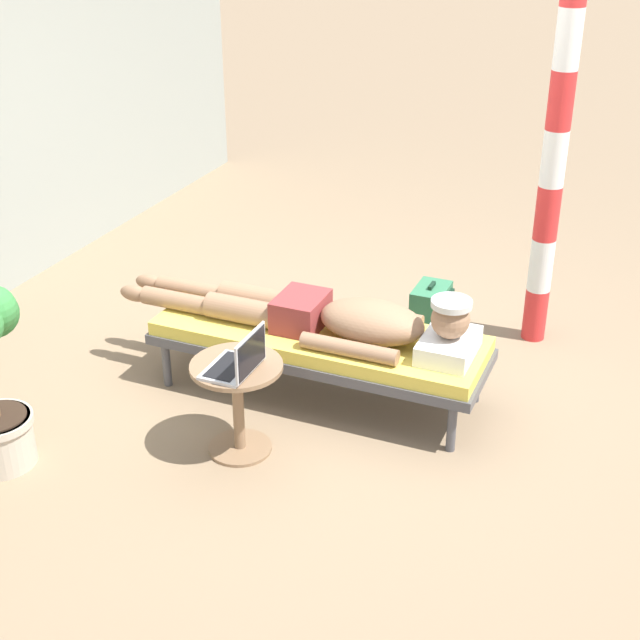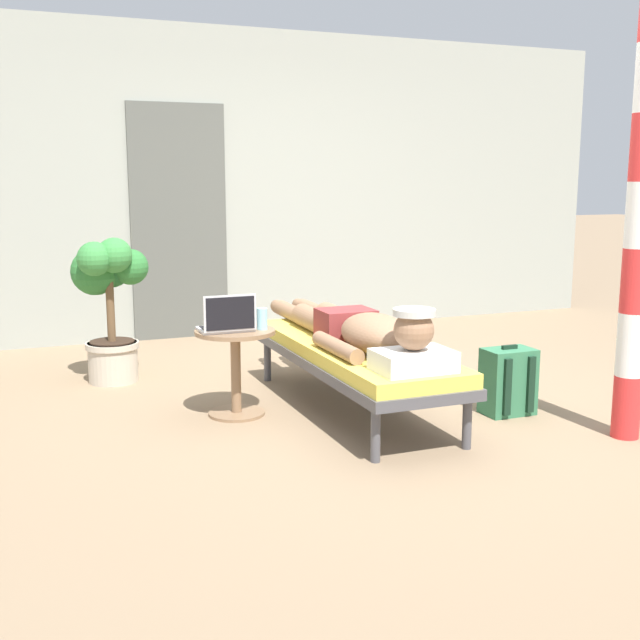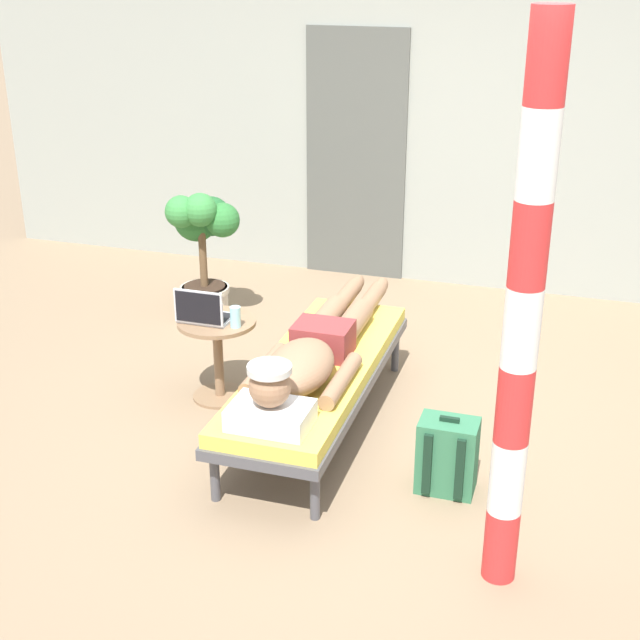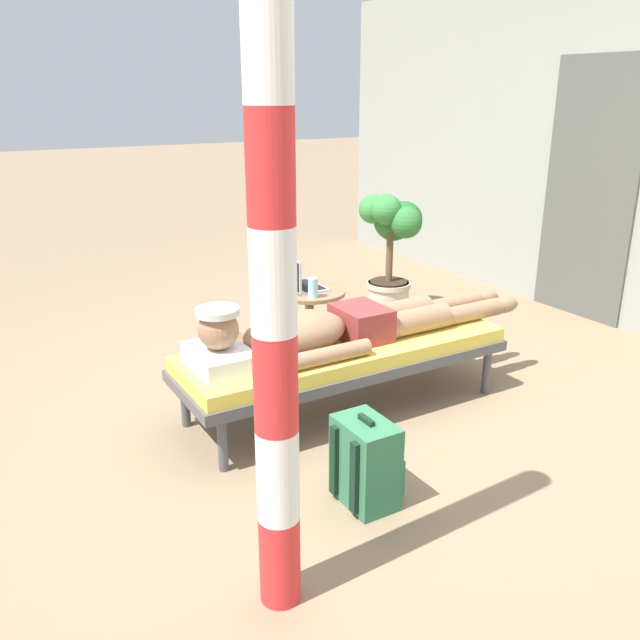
{
  "view_description": "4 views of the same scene",
  "coord_description": "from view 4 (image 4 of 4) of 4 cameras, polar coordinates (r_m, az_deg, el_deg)",
  "views": [
    {
      "loc": [
        -4.43,
        -1.77,
        2.84
      ],
      "look_at": [
        -0.4,
        -0.08,
        0.59
      ],
      "focal_mm": 51.09,
      "sensor_mm": 36.0,
      "label": 1
    },
    {
      "loc": [
        -2.14,
        -4.27,
        1.41
      ],
      "look_at": [
        -0.34,
        0.22,
        0.54
      ],
      "focal_mm": 44.3,
      "sensor_mm": 36.0,
      "label": 2
    },
    {
      "loc": [
        1.18,
        -4.33,
        2.61
      ],
      "look_at": [
        -0.24,
        0.18,
        0.61
      ],
      "focal_mm": 49.61,
      "sensor_mm": 36.0,
      "label": 3
    },
    {
      "loc": [
        2.76,
        -1.91,
        1.78
      ],
      "look_at": [
        -0.17,
        -0.18,
        0.6
      ],
      "focal_mm": 37.29,
      "sensor_mm": 36.0,
      "label": 4
    }
  ],
  "objects": [
    {
      "name": "house_door_panel",
      "position": [
        5.75,
        22.13,
        10.2
      ],
      "size": [
        0.84,
        0.03,
        2.04
      ],
      "primitive_type": "cube",
      "color": "#545651",
      "rests_on": "ground"
    },
    {
      "name": "potted_plant",
      "position": [
        5.44,
        6.27,
        6.86
      ],
      "size": [
        0.52,
        0.48,
        1.01
      ],
      "color": "#BFB29E",
      "rests_on": "ground"
    },
    {
      "name": "laptop",
      "position": [
        4.41,
        -1.89,
        3.39
      ],
      "size": [
        0.31,
        0.24,
        0.23
      ],
      "color": "silver",
      "rests_on": "side_table"
    },
    {
      "name": "porch_post",
      "position": [
        2.07,
        -4.04,
        3.36
      ],
      "size": [
        0.15,
        0.15,
        2.43
      ],
      "color": "red",
      "rests_on": "ground"
    },
    {
      "name": "drink_glass",
      "position": [
        4.22,
        -0.6,
        2.78
      ],
      "size": [
        0.06,
        0.06,
        0.13
      ],
      "primitive_type": "cylinder",
      "color": "#99D8E5",
      "rests_on": "side_table"
    },
    {
      "name": "side_table",
      "position": [
        4.45,
        -0.91,
        0.5
      ],
      "size": [
        0.48,
        0.48,
        0.52
      ],
      "color": "#8C6B4C",
      "rests_on": "ground"
    },
    {
      "name": "ground_plane",
      "position": [
        3.8,
        3.61,
        -8.79
      ],
      "size": [
        40.0,
        40.0,
        0.0
      ],
      "primitive_type": "plane",
      "color": "#8C7256"
    },
    {
      "name": "lounge_chair",
      "position": [
        3.81,
        2.08,
        -2.93
      ],
      "size": [
        0.63,
        1.94,
        0.42
      ],
      "color": "#4C4C51",
      "rests_on": "ground"
    },
    {
      "name": "person_reclining",
      "position": [
        3.71,
        0.98,
        -0.7
      ],
      "size": [
        0.53,
        2.17,
        0.33
      ],
      "color": "white",
      "rests_on": "lounge_chair"
    },
    {
      "name": "backpack",
      "position": [
        3.05,
        3.96,
        -12.13
      ],
      "size": [
        0.3,
        0.26,
        0.42
      ],
      "color": "#33724C",
      "rests_on": "ground"
    }
  ]
}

